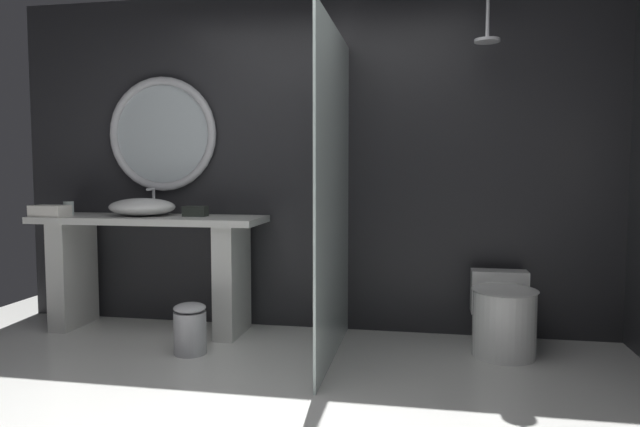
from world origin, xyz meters
TOP-DOWN VIEW (x-y plane):
  - back_wall_panel at (0.00, 1.90)m, footprint 4.80×0.10m
  - vanity_counter at (-1.19, 1.56)m, footprint 1.77×0.54m
  - vessel_sink at (-1.26, 1.58)m, footprint 0.51×0.42m
  - tumbler_cup at (-1.85, 1.53)m, footprint 0.08×0.08m
  - tissue_box at (-0.84, 1.61)m, footprint 0.18×0.10m
  - round_wall_mirror at (-1.19, 1.81)m, footprint 0.91×0.07m
  - shower_glass_panel at (0.30, 1.18)m, footprint 0.02×1.33m
  - rain_shower_head at (1.28, 1.55)m, footprint 0.17×0.17m
  - toilet at (1.41, 1.45)m, footprint 0.43×0.60m
  - waste_bin at (-0.66, 1.07)m, footprint 0.22×0.22m
  - folded_hand_towel at (-1.92, 1.39)m, footprint 0.27×0.18m

SIDE VIEW (x-z plane):
  - waste_bin at x=-0.66m, z-range 0.00..0.35m
  - toilet at x=1.41m, z-range 0.00..0.52m
  - vanity_counter at x=-1.19m, z-range 0.10..0.99m
  - tissue_box at x=-0.84m, z-range 0.89..0.96m
  - folded_hand_towel at x=-1.92m, z-range 0.89..0.97m
  - tumbler_cup at x=-1.85m, z-range 0.89..0.99m
  - vessel_sink at x=-1.26m, z-range 0.85..1.06m
  - shower_glass_panel at x=0.30m, z-range 0.00..2.16m
  - back_wall_panel at x=0.00m, z-range 0.00..2.60m
  - round_wall_mirror at x=-1.19m, z-range 1.07..1.98m
  - rain_shower_head at x=1.28m, z-range 1.96..2.36m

